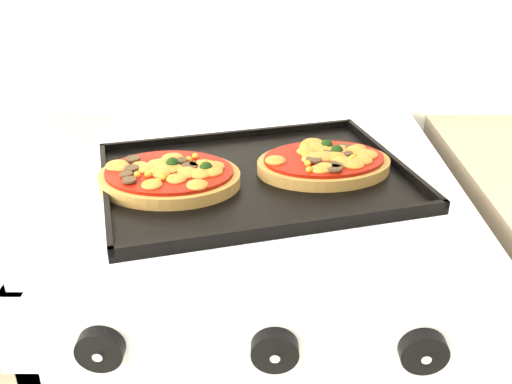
{
  "coord_description": "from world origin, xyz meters",
  "views": [
    {
      "loc": [
        -0.03,
        0.9,
        1.29
      ],
      "look_at": [
        -0.04,
        1.62,
        0.92
      ],
      "focal_mm": 40.0,
      "sensor_mm": 36.0,
      "label": 1
    }
  ],
  "objects": [
    {
      "name": "knob_right",
      "position": [
        0.14,
        1.37,
        0.85
      ],
      "size": [
        0.05,
        0.02,
        0.05
      ],
      "primitive_type": "cylinder",
      "rotation": [
        1.57,
        0.0,
        0.0
      ],
      "color": "black",
      "rests_on": "control_panel"
    },
    {
      "name": "baking_tray",
      "position": [
        -0.04,
        1.67,
        0.92
      ],
      "size": [
        0.52,
        0.44,
        0.02
      ],
      "primitive_type": "cube",
      "rotation": [
        0.0,
        0.0,
        0.28
      ],
      "color": "black",
      "rests_on": "stove"
    },
    {
      "name": "pizza_right",
      "position": [
        0.06,
        1.69,
        0.94
      ],
      "size": [
        0.22,
        0.18,
        0.03
      ],
      "primitive_type": null,
      "rotation": [
        0.0,
        0.0,
        0.15
      ],
      "color": "olive",
      "rests_on": "baking_tray"
    },
    {
      "name": "knob_left",
      "position": [
        -0.21,
        1.37,
        0.85
      ],
      "size": [
        0.05,
        0.02,
        0.05
      ],
      "primitive_type": "cylinder",
      "rotation": [
        1.57,
        0.0,
        0.0
      ],
      "color": "black",
      "rests_on": "control_panel"
    },
    {
      "name": "pizza_left",
      "position": [
        -0.17,
        1.64,
        0.94
      ],
      "size": [
        0.21,
        0.17,
        0.03
      ],
      "primitive_type": null,
      "rotation": [
        0.0,
        0.0,
        -0.04
      ],
      "color": "olive",
      "rests_on": "baking_tray"
    },
    {
      "name": "control_panel",
      "position": [
        -0.03,
        1.39,
        0.85
      ],
      "size": [
        0.6,
        0.02,
        0.09
      ],
      "primitive_type": "cube",
      "color": "silver",
      "rests_on": "stove"
    },
    {
      "name": "knob_center",
      "position": [
        -0.02,
        1.37,
        0.85
      ],
      "size": [
        0.05,
        0.02,
        0.05
      ],
      "primitive_type": "cylinder",
      "rotation": [
        1.57,
        0.0,
        0.0
      ],
      "color": "black",
      "rests_on": "control_panel"
    }
  ]
}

